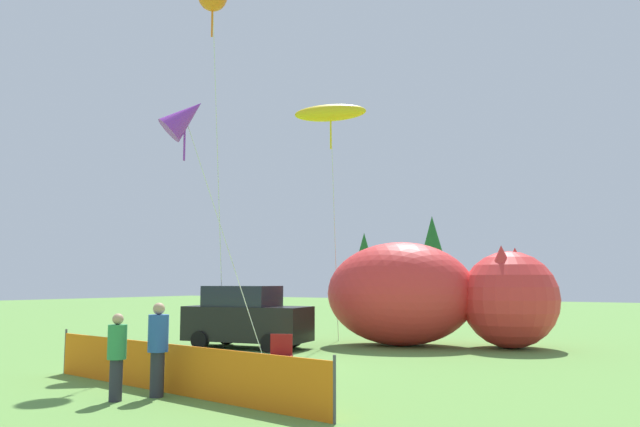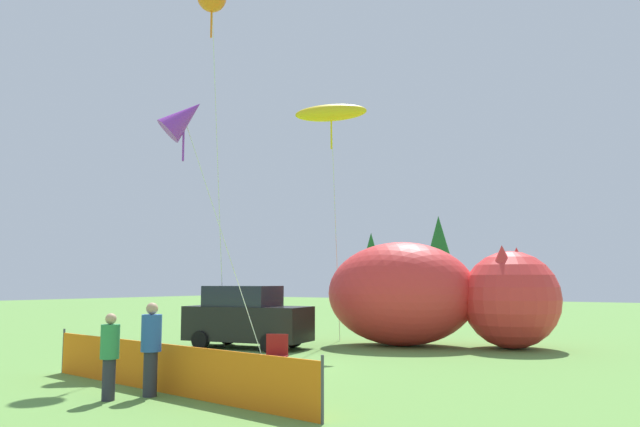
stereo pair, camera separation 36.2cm
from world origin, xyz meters
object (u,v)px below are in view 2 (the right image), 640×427
at_px(parked_car, 247,318).
at_px(kite_yellow_hero, 331,114).
at_px(inflatable_cat, 434,298).
at_px(kite_purple_delta, 184,118).
at_px(spectator_in_grey_shirt, 151,345).
at_px(folding_chair, 276,352).
at_px(spectator_in_yellow_shirt, 110,353).

bearing_deg(parked_car, kite_yellow_hero, 34.66).
height_order(inflatable_cat, kite_purple_delta, kite_purple_delta).
relative_size(inflatable_cat, kite_yellow_hero, 0.93).
relative_size(parked_car, kite_purple_delta, 0.56).
distance_m(parked_car, inflatable_cat, 6.34).
xyz_separation_m(kite_yellow_hero, kite_purple_delta, (-1.61, -5.47, -1.14)).
xyz_separation_m(parked_car, spectator_in_grey_shirt, (4.18, -7.72, -0.03)).
height_order(inflatable_cat, spectator_in_grey_shirt, inflatable_cat).
bearing_deg(folding_chair, kite_purple_delta, -127.88).
xyz_separation_m(folding_chair, kite_yellow_hero, (-2.62, 6.48, 7.52)).
bearing_deg(parked_car, inflatable_cat, 27.33).
distance_m(parked_car, kite_purple_delta, 6.88).
height_order(folding_chair, kite_purple_delta, kite_purple_delta).
relative_size(inflatable_cat, spectator_in_yellow_shirt, 5.03).
xyz_separation_m(spectator_in_grey_shirt, spectator_in_yellow_shirt, (-0.32, -0.70, -0.10)).
bearing_deg(kite_purple_delta, spectator_in_yellow_shirt, -55.51).
distance_m(parked_car, folding_chair, 6.46).
bearing_deg(parked_car, kite_purple_delta, -93.06).
height_order(inflatable_cat, spectator_in_yellow_shirt, inflatable_cat).
height_order(spectator_in_grey_shirt, kite_purple_delta, kite_purple_delta).
relative_size(folding_chair, spectator_in_grey_shirt, 0.54).
relative_size(parked_car, kite_yellow_hero, 0.51).
bearing_deg(kite_yellow_hero, spectator_in_yellow_shirt, -80.15).
bearing_deg(spectator_in_yellow_shirt, inflatable_cat, 84.69).
height_order(folding_chair, spectator_in_yellow_shirt, spectator_in_yellow_shirt).
bearing_deg(folding_chair, kite_yellow_hero, 177.66).
bearing_deg(spectator_in_grey_shirt, folding_chair, 81.51).
height_order(parked_car, inflatable_cat, inflatable_cat).
relative_size(inflatable_cat, spectator_in_grey_shirt, 4.51).
distance_m(spectator_in_grey_shirt, kite_purple_delta, 8.25).
bearing_deg(kite_yellow_hero, inflatable_cat, 31.47).
distance_m(inflatable_cat, kite_purple_delta, 10.10).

